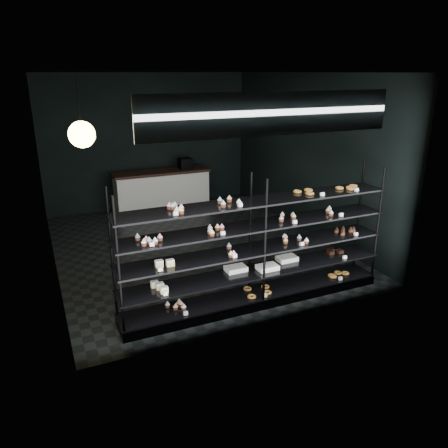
% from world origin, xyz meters
% --- Properties ---
extents(room, '(5.01, 6.01, 3.20)m').
position_xyz_m(room, '(0.00, 0.00, 1.60)').
color(room, black).
rests_on(room, ground).
extents(display_shelf, '(4.00, 0.50, 1.91)m').
position_xyz_m(display_shelf, '(0.07, -2.45, 0.63)').
color(display_shelf, black).
rests_on(display_shelf, room).
extents(signage, '(3.30, 0.05, 0.50)m').
position_xyz_m(signage, '(0.00, -2.93, 2.75)').
color(signage, '#0B1A39').
rests_on(signage, room).
extents(pendant_lamp, '(0.34, 0.34, 0.90)m').
position_xyz_m(pendant_lamp, '(-2.01, -1.54, 2.45)').
color(pendant_lamp, black).
rests_on(pendant_lamp, room).
extents(service_counter, '(2.31, 0.65, 1.23)m').
position_xyz_m(service_counter, '(0.15, 2.50, 0.50)').
color(service_counter, silver).
rests_on(service_counter, room).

